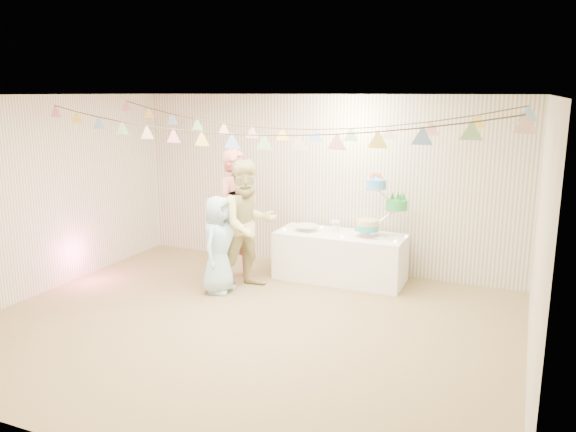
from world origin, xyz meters
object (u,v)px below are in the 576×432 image
at_px(person_adult_a, 238,215).
at_px(person_child, 218,245).
at_px(cake_stand, 381,202).
at_px(table, 340,257).
at_px(person_adult_b, 248,225).

height_order(person_adult_a, person_child, person_adult_a).
bearing_deg(cake_stand, person_child, -148.24).
height_order(cake_stand, person_adult_a, person_adult_a).
bearing_deg(person_adult_a, person_child, -158.85).
height_order(table, cake_stand, cake_stand).
relative_size(cake_stand, person_adult_a, 0.44).
bearing_deg(person_child, person_adult_b, -44.51).
height_order(person_adult_b, person_child, person_adult_b).
relative_size(cake_stand, person_child, 0.63).
bearing_deg(person_child, cake_stand, -59.55).
distance_m(cake_stand, person_adult_b, 1.83).
distance_m(cake_stand, person_child, 2.27).
relative_size(cake_stand, person_adult_b, 0.47).
distance_m(table, person_adult_b, 1.42).
distance_m(cake_stand, person_adult_a, 2.00).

